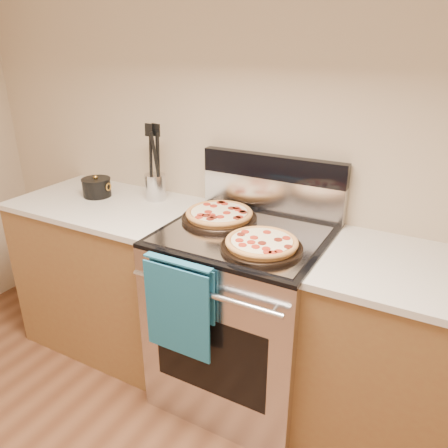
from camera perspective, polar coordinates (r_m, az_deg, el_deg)
The scene contains 16 objects.
wall_back at distance 2.21m, azimuth 7.01°, elevation 12.41°, with size 4.00×4.00×0.00m, color #C4AD8D.
range_body at distance 2.26m, azimuth 2.47°, elevation -12.12°, with size 0.76×0.68×0.90m, color #B7B7BC.
oven_window at distance 2.02m, azimuth -1.94°, elevation -16.90°, with size 0.56×0.01×0.40m, color black.
cooktop at distance 2.03m, azimuth 2.69°, elevation -1.42°, with size 0.76×0.68×0.02m, color black.
backsplash_lower at distance 2.26m, azimuth 6.21°, elevation 3.75°, with size 0.76×0.06×0.18m, color silver.
backsplash_upper at distance 2.21m, azimuth 6.38°, elevation 7.42°, with size 0.76×0.06×0.12m, color black.
oven_handle at distance 1.79m, azimuth -2.74°, elevation -8.97°, with size 0.03×0.03×0.70m, color silver.
dish_towel at distance 1.90m, azimuth -5.83°, elevation -10.58°, with size 0.32×0.05×0.42m, color #1B548A, non-canonical shape.
foil_sheet at distance 2.00m, azimuth 2.32°, elevation -1.39°, with size 0.70×0.55×0.01m, color gray.
cabinet_left at distance 2.72m, azimuth -14.18°, elevation -6.52°, with size 1.00×0.62×0.88m, color brown.
countertop_left at distance 2.54m, azimuth -15.15°, elevation 2.48°, with size 1.02×0.64×0.03m, color beige.
cabinet_right at distance 2.14m, azimuth 25.54°, elevation -17.30°, with size 1.00×0.62×0.88m, color brown.
pepperoni_pizza_back at distance 2.15m, azimuth -0.62°, elevation 1.16°, with size 0.37×0.37×0.05m, color #A76C33, non-canonical shape.
pepperoni_pizza_front at distance 1.85m, azimuth 4.94°, elevation -2.64°, with size 0.35×0.35×0.05m, color #A76C33, non-canonical shape.
utensil_crock at distance 2.49m, azimuth -8.93°, elevation 4.81°, with size 0.12×0.12×0.15m, color silver.
saucepan at distance 2.63m, azimuth -16.28°, elevation 4.53°, with size 0.16×0.16×0.10m, color black.
Camera 1 is at (0.80, -0.02, 1.74)m, focal length 35.00 mm.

